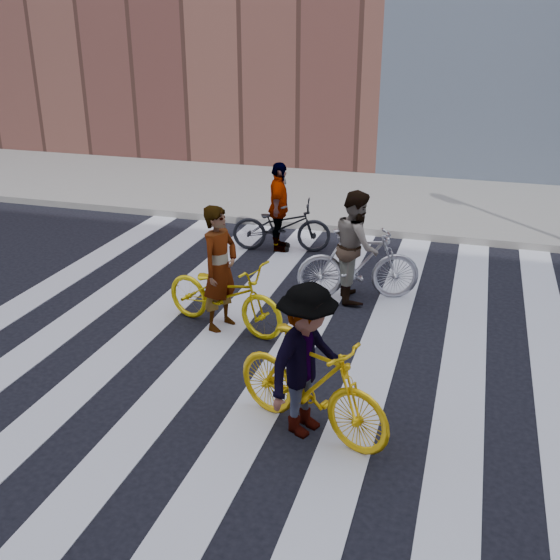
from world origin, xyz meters
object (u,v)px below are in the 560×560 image
at_px(bike_yellow_left, 224,294).
at_px(rider_left, 220,269).
at_px(rider_rear, 279,207).
at_px(bike_dark_rear, 282,226).
at_px(rider_mid, 356,246).
at_px(rider_right, 306,361).
at_px(bike_silver_mid, 358,264).
at_px(bike_yellow_right, 311,384).

relative_size(bike_yellow_left, rider_left, 1.09).
bearing_deg(rider_rear, bike_dark_rear, -101.38).
distance_m(bike_yellow_left, bike_dark_rear, 3.41).
height_order(bike_yellow_left, bike_dark_rear, bike_yellow_left).
height_order(rider_mid, rider_rear, rider_mid).
xyz_separation_m(bike_dark_rear, rider_right, (1.93, -5.49, 0.36)).
bearing_deg(rider_left, bike_dark_rear, 18.09).
xyz_separation_m(bike_yellow_left, bike_dark_rear, (-0.19, 3.40, -0.03)).
distance_m(bike_silver_mid, rider_right, 3.68).
height_order(bike_yellow_left, rider_left, rider_left).
relative_size(bike_silver_mid, rider_right, 1.12).
xyz_separation_m(bike_yellow_right, rider_right, (-0.05, 0.00, 0.27)).
xyz_separation_m(bike_silver_mid, bike_yellow_right, (0.18, -3.67, 0.01)).
bearing_deg(rider_left, rider_mid, -29.67).
xyz_separation_m(bike_yellow_right, rider_mid, (-0.23, 3.67, 0.29)).
xyz_separation_m(rider_mid, rider_rear, (-1.80, 1.82, -0.03)).
height_order(bike_silver_mid, rider_right, rider_right).
bearing_deg(bike_yellow_left, bike_dark_rear, 18.93).
bearing_deg(rider_left, bike_yellow_left, -74.21).
height_order(bike_silver_mid, bike_dark_rear, bike_silver_mid).
bearing_deg(bike_yellow_right, rider_right, 112.08).
bearing_deg(bike_yellow_right, bike_silver_mid, 24.94).
bearing_deg(rider_mid, rider_left, 116.70).
bearing_deg(bike_silver_mid, rider_left, 115.82).
distance_m(bike_yellow_right, rider_right, 0.28).
xyz_separation_m(rider_mid, rider_right, (0.18, -3.67, -0.02)).
height_order(bike_yellow_right, rider_rear, rider_rear).
relative_size(bike_silver_mid, rider_mid, 1.10).
relative_size(bike_silver_mid, rider_rear, 1.13).
height_order(bike_yellow_right, rider_left, rider_left).
bearing_deg(bike_yellow_left, rider_left, 105.79).
xyz_separation_m(bike_yellow_right, bike_dark_rear, (-1.98, 5.49, -0.09)).
relative_size(rider_mid, rider_rear, 1.03).
height_order(bike_yellow_left, rider_mid, rider_mid).
relative_size(bike_yellow_right, rider_mid, 1.11).
bearing_deg(bike_dark_rear, rider_mid, -147.57).
distance_m(bike_yellow_left, rider_left, 0.39).
xyz_separation_m(bike_yellow_left, rider_mid, (1.56, 1.58, 0.35)).
height_order(rider_mid, rider_right, rider_mid).
bearing_deg(rider_left, rider_rear, 18.93).
relative_size(bike_dark_rear, rider_right, 1.09).
height_order(bike_yellow_right, bike_dark_rear, bike_yellow_right).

